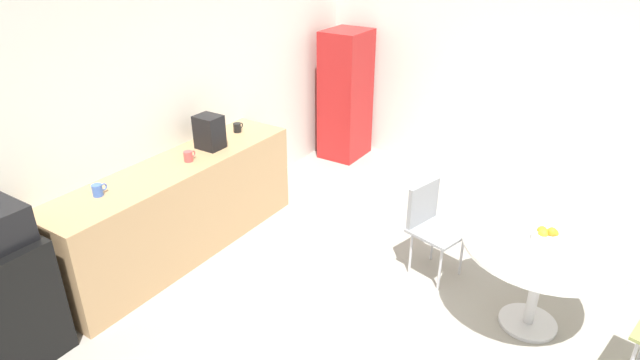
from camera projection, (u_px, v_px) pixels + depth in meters
The scene contains 13 objects.
ground_plane at pixel (462, 337), 4.03m from camera, with size 6.00×6.00×0.00m, color #9E998E.
wall_back at pixel (166, 106), 4.92m from camera, with size 6.00×0.10×2.60m, color white.
wall_side_right at pixel (571, 80), 5.72m from camera, with size 0.10×6.00×2.60m, color white.
counter_block at pixel (181, 209), 4.91m from camera, with size 2.54×0.60×0.90m, color tan.
mini_fridge at pixel (8, 303), 3.68m from camera, with size 0.54×0.54×0.92m, color black.
locker_cabinet at pixel (346, 95), 6.83m from camera, with size 0.60×0.50×1.65m, color #B21E1E.
round_table at pixel (542, 258), 3.89m from camera, with size 1.17×1.17×0.75m.
chair_gray at pixel (430, 219), 4.60m from camera, with size 0.51×0.51×0.83m.
fruit_bowl at pixel (547, 236), 3.83m from camera, with size 0.20×0.20×0.13m.
mug_white at pixel (98, 190), 4.16m from camera, with size 0.13×0.08×0.09m.
mug_green at pixel (237, 127), 5.42m from camera, with size 0.13×0.08×0.09m.
mug_red at pixel (188, 156), 4.75m from camera, with size 0.13×0.08×0.09m.
coffee_maker at pixel (209, 132), 4.99m from camera, with size 0.20×0.24×0.32m, color black.
Camera 1 is at (-3.18, -0.77, 2.85)m, focal length 29.73 mm.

